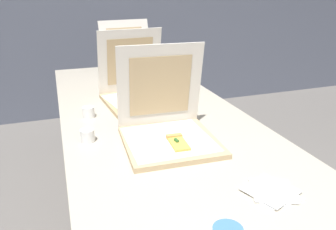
{
  "coord_description": "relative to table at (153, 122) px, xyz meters",
  "views": [
    {
      "loc": [
        -0.45,
        -0.88,
        1.37
      ],
      "look_at": [
        0.02,
        0.48,
        0.8
      ],
      "focal_mm": 34.87,
      "sensor_mm": 36.0,
      "label": 1
    }
  ],
  "objects": [
    {
      "name": "table",
      "position": [
        0.0,
        0.0,
        0.0
      ],
      "size": [
        0.94,
        2.41,
        0.74
      ],
      "color": "#BCB29E",
      "rests_on": "ground"
    },
    {
      "name": "pizza_box_back",
      "position": [
        0.09,
        0.73,
        0.1
      ],
      "size": [
        0.45,
        0.53,
        0.4
      ],
      "rotation": [
        0.0,
        0.0,
        0.14
      ],
      "color": "tan",
      "rests_on": "table"
    },
    {
      "name": "cup_white_mid",
      "position": [
        -0.33,
        0.07,
        0.07
      ],
      "size": [
        0.06,
        0.06,
        0.06
      ],
      "primitive_type": "cylinder",
      "color": "white",
      "rests_on": "table"
    },
    {
      "name": "napkin_pile",
      "position": [
        0.16,
        -0.8,
        0.05
      ],
      "size": [
        0.19,
        0.19,
        0.01
      ],
      "color": "white",
      "rests_on": "table"
    },
    {
      "name": "cup_white_near_center",
      "position": [
        -0.36,
        -0.22,
        0.07
      ],
      "size": [
        0.06,
        0.06,
        0.06
      ],
      "primitive_type": "cylinder",
      "color": "white",
      "rests_on": "table"
    },
    {
      "name": "pizza_box_front",
      "position": [
        -0.03,
        -0.33,
        0.1
      ],
      "size": [
        0.41,
        0.41,
        0.41
      ],
      "rotation": [
        0.0,
        0.0,
        -0.05
      ],
      "color": "tan",
      "rests_on": "table"
    },
    {
      "name": "pizza_box_middle",
      "position": [
        -0.02,
        0.23,
        0.1
      ],
      "size": [
        0.43,
        0.43,
        0.41
      ],
      "rotation": [
        0.0,
        0.0,
        0.1
      ],
      "color": "tan",
      "rests_on": "table"
    }
  ]
}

